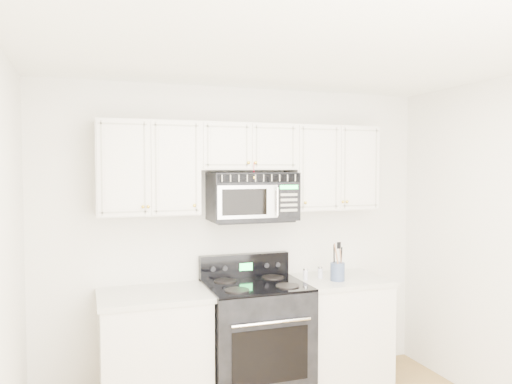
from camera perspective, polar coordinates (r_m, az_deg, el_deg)
name	(u,v)px	position (r m, az deg, el deg)	size (l,w,h in m)	color
room	(332,275)	(2.85, 8.64, -9.35)	(3.51, 3.51, 2.61)	olive
base_cabinet_left	(154,355)	(4.21, -11.54, -17.75)	(0.86, 0.65, 0.92)	silver
base_cabinet_right	(336,333)	(4.67, 9.09, -15.60)	(0.86, 0.65, 0.92)	silver
range	(256,337)	(4.34, -0.05, -16.23)	(0.81, 0.74, 1.13)	black
upper_cabinets	(245,164)	(4.26, -1.25, 3.27)	(2.44, 0.37, 0.75)	silver
microwave	(253,196)	(4.26, -0.40, -0.49)	(0.74, 0.42, 0.41)	black
utensil_crock	(338,271)	(4.43, 9.30, -8.90)	(0.12, 0.12, 0.33)	#3C496B
shaker_salt	(305,274)	(4.42, 5.67, -9.31)	(0.04, 0.04, 0.10)	silver
shaker_pepper	(320,272)	(4.51, 7.35, -9.08)	(0.04, 0.04, 0.10)	silver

